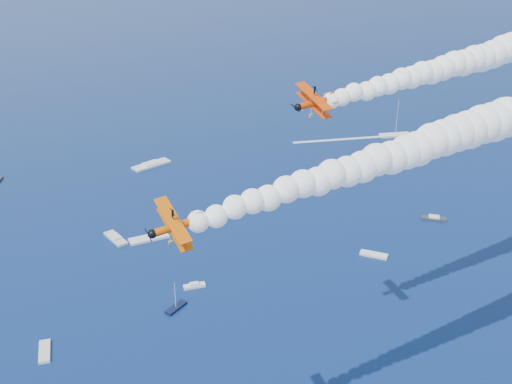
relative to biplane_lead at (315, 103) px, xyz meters
name	(u,v)px	position (x,y,z in m)	size (l,w,h in m)	color
biplane_lead	(315,103)	(0.00, 0.00, 0.00)	(7.91, 8.87, 5.35)	#DC3B04
biplane_trail	(177,226)	(-32.28, -20.21, -5.77)	(7.44, 8.34, 5.03)	#D95604
smoke_trail_lead	(448,66)	(30.25, 1.81, 2.31)	(61.21, 9.96, 11.33)	white
smoke_trail_trail	(370,163)	(-2.01, -18.87, -3.46)	(61.25, 9.13, 11.33)	white
spectator_boats	(94,232)	(-24.94, 83.47, -61.29)	(249.83, 177.90, 0.70)	white
boat_wakes	(25,248)	(-45.26, 83.42, -61.61)	(230.56, 122.39, 0.04)	white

